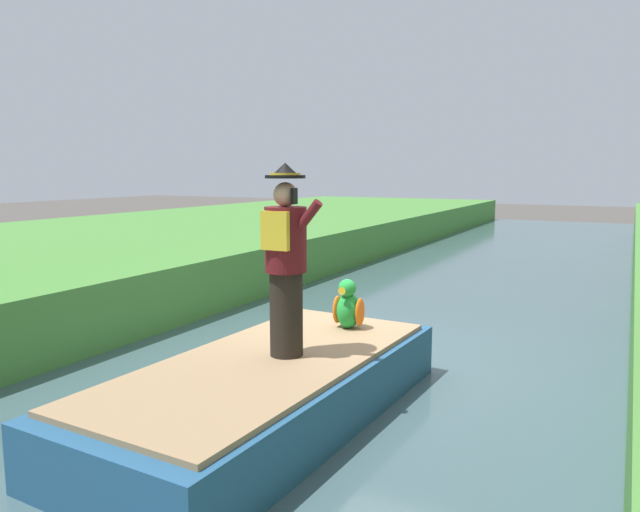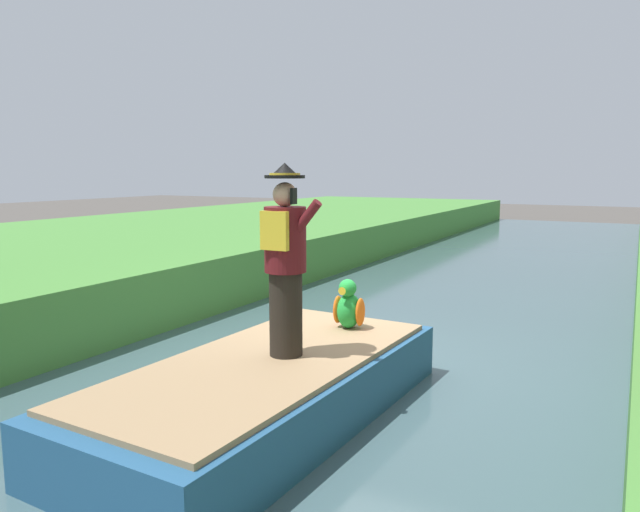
% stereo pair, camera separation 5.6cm
% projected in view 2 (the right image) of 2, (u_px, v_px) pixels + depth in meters
% --- Properties ---
extents(ground_plane, '(80.00, 80.00, 0.00)m').
position_uv_depth(ground_plane, '(348.00, 374.00, 7.41)').
color(ground_plane, '#4C4742').
extents(canal_water, '(6.16, 48.00, 0.10)m').
position_uv_depth(canal_water, '(348.00, 370.00, 7.40)').
color(canal_water, '#3D565B').
rests_on(canal_water, ground).
extents(boat, '(1.97, 4.27, 0.61)m').
position_uv_depth(boat, '(267.00, 389.00, 5.77)').
color(boat, '#23517A').
rests_on(boat, canal_water).
extents(person_pirate, '(0.61, 0.42, 1.85)m').
position_uv_depth(person_pirate, '(285.00, 261.00, 5.71)').
color(person_pirate, black).
rests_on(person_pirate, boat).
extents(parrot_plush, '(0.36, 0.35, 0.57)m').
position_uv_depth(parrot_plush, '(349.00, 307.00, 6.80)').
color(parrot_plush, green).
rests_on(parrot_plush, boat).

